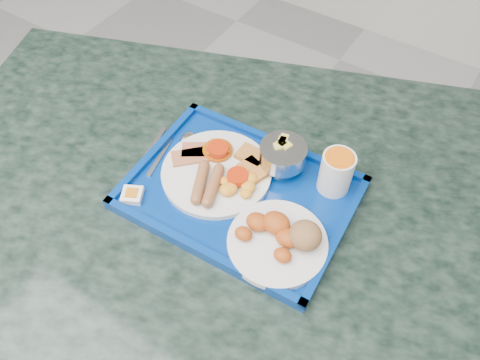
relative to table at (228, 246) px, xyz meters
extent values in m
cylinder|color=gray|center=(0.00, 0.00, -0.60)|extent=(0.62, 0.62, 0.03)
cylinder|color=gray|center=(0.00, 0.00, -0.21)|extent=(0.12, 0.12, 0.75)
cube|color=black|center=(0.00, 0.00, 0.19)|extent=(1.56, 1.30, 0.04)
cube|color=navy|center=(0.03, 0.01, 0.22)|extent=(0.45, 0.34, 0.01)
cube|color=navy|center=(0.02, 0.16, 0.23)|extent=(0.44, 0.04, 0.01)
cube|color=navy|center=(0.03, -0.14, 0.23)|extent=(0.44, 0.04, 0.01)
cube|color=navy|center=(0.24, 0.02, 0.23)|extent=(0.03, 0.32, 0.01)
cube|color=navy|center=(-0.19, 0.00, 0.23)|extent=(0.03, 0.32, 0.01)
cylinder|color=silver|center=(-0.04, 0.02, 0.24)|extent=(0.23, 0.23, 0.01)
cube|color=#B66849|center=(-0.10, 0.05, 0.24)|extent=(0.09, 0.08, 0.01)
cube|color=#B66849|center=(-0.11, 0.02, 0.24)|extent=(0.08, 0.08, 0.01)
cylinder|color=#CB5408|center=(-0.07, 0.07, 0.25)|extent=(0.06, 0.06, 0.01)
sphere|color=#CB5408|center=(-0.06, 0.07, 0.25)|extent=(0.01, 0.01, 0.01)
sphere|color=#CB5408|center=(-0.06, 0.08, 0.25)|extent=(0.01, 0.01, 0.01)
sphere|color=#CB5408|center=(-0.06, 0.08, 0.25)|extent=(0.01, 0.01, 0.01)
sphere|color=#CB5408|center=(-0.07, 0.08, 0.25)|extent=(0.01, 0.01, 0.01)
sphere|color=#CB5408|center=(-0.06, 0.07, 0.25)|extent=(0.01, 0.01, 0.01)
sphere|color=#CB5408|center=(-0.08, 0.06, 0.25)|extent=(0.01, 0.01, 0.01)
sphere|color=#CB5408|center=(-0.07, 0.05, 0.25)|extent=(0.01, 0.01, 0.01)
sphere|color=#CB5408|center=(-0.09, 0.08, 0.25)|extent=(0.01, 0.01, 0.01)
sphere|color=#CB5408|center=(-0.07, 0.08, 0.25)|extent=(0.01, 0.01, 0.01)
sphere|color=#CB5408|center=(-0.09, 0.07, 0.25)|extent=(0.01, 0.01, 0.01)
sphere|color=#CB5408|center=(-0.08, 0.06, 0.25)|extent=(0.01, 0.01, 0.01)
sphere|color=#CB5408|center=(-0.09, 0.06, 0.25)|extent=(0.01, 0.01, 0.01)
sphere|color=#CB5408|center=(-0.07, 0.06, 0.25)|extent=(0.01, 0.01, 0.01)
sphere|color=#CB5408|center=(-0.04, 0.07, 0.25)|extent=(0.01, 0.01, 0.01)
cube|color=#A8682A|center=(0.00, 0.09, 0.25)|extent=(0.06, 0.04, 0.01)
cube|color=#A8682A|center=(0.03, 0.06, 0.25)|extent=(0.07, 0.06, 0.01)
cylinder|color=brown|center=(-0.04, -0.03, 0.25)|extent=(0.06, 0.09, 0.02)
cylinder|color=brown|center=(-0.02, -0.02, 0.25)|extent=(0.05, 0.09, 0.02)
ellipsoid|color=orange|center=(0.04, 0.02, 0.25)|extent=(0.03, 0.03, 0.02)
ellipsoid|color=orange|center=(0.01, -0.01, 0.25)|extent=(0.03, 0.03, 0.02)
ellipsoid|color=orange|center=(0.01, 0.00, 0.25)|extent=(0.03, 0.03, 0.02)
ellipsoid|color=orange|center=(-0.01, 0.01, 0.25)|extent=(0.02, 0.02, 0.01)
ellipsoid|color=orange|center=(0.01, 0.04, 0.25)|extent=(0.03, 0.03, 0.02)
ellipsoid|color=orange|center=(0.05, 0.00, 0.25)|extent=(0.02, 0.02, 0.02)
ellipsoid|color=orange|center=(0.01, 0.03, 0.25)|extent=(0.03, 0.03, 0.02)
ellipsoid|color=orange|center=(0.01, -0.01, 0.25)|extent=(0.03, 0.03, 0.02)
ellipsoid|color=orange|center=(0.02, 0.04, 0.25)|extent=(0.02, 0.02, 0.01)
ellipsoid|color=orange|center=(0.04, 0.03, 0.25)|extent=(0.02, 0.02, 0.01)
ellipsoid|color=orange|center=(0.03, 0.04, 0.25)|extent=(0.03, 0.03, 0.02)
ellipsoid|color=orange|center=(0.02, -0.01, 0.25)|extent=(0.02, 0.02, 0.01)
cylinder|color=#B71D04|center=(-0.06, 0.06, 0.26)|extent=(0.04, 0.04, 0.01)
cylinder|color=#B71D04|center=(0.01, 0.02, 0.26)|extent=(0.04, 0.04, 0.01)
cylinder|color=silver|center=(0.15, -0.05, 0.24)|extent=(0.19, 0.19, 0.01)
ellipsoid|color=#B24A14|center=(0.17, -0.08, 0.25)|extent=(0.03, 0.03, 0.02)
ellipsoid|color=#B24A14|center=(0.16, -0.05, 0.26)|extent=(0.04, 0.04, 0.03)
ellipsoid|color=#B24A14|center=(0.13, -0.03, 0.26)|extent=(0.05, 0.05, 0.04)
ellipsoid|color=#B24A14|center=(0.10, -0.05, 0.26)|extent=(0.04, 0.04, 0.03)
ellipsoid|color=#B24A14|center=(0.09, -0.08, 0.25)|extent=(0.03, 0.03, 0.02)
ellipsoid|color=brown|center=(0.19, -0.03, 0.27)|extent=(0.06, 0.06, 0.05)
cylinder|color=#AEADB0|center=(0.07, 0.11, 0.23)|extent=(0.06, 0.06, 0.01)
cylinder|color=#AEADB0|center=(0.07, 0.11, 0.24)|extent=(0.02, 0.02, 0.02)
cylinder|color=#AEADB0|center=(0.07, 0.11, 0.27)|extent=(0.10, 0.10, 0.04)
cube|color=#F8E35E|center=(0.07, 0.12, 0.29)|extent=(0.02, 0.02, 0.01)
cube|color=#F8E35E|center=(0.05, 0.11, 0.29)|extent=(0.02, 0.02, 0.01)
cube|color=#F8E35E|center=(0.05, 0.13, 0.29)|extent=(0.02, 0.02, 0.01)
cube|color=#F8E35E|center=(0.05, 0.13, 0.29)|extent=(0.02, 0.02, 0.01)
cube|color=#F8E35E|center=(0.06, 0.12, 0.29)|extent=(0.02, 0.02, 0.01)
cylinder|color=white|center=(0.18, 0.13, 0.27)|extent=(0.07, 0.07, 0.09)
cylinder|color=orange|center=(0.18, 0.13, 0.31)|extent=(0.06, 0.06, 0.01)
cube|color=#AEADB0|center=(-0.17, 0.00, 0.23)|extent=(0.03, 0.11, 0.00)
ellipsoid|color=#AEADB0|center=(-0.15, 0.07, 0.23)|extent=(0.03, 0.04, 0.01)
cube|color=#AEADB0|center=(-0.19, -0.01, 0.23)|extent=(0.05, 0.16, 0.00)
cube|color=white|center=(-0.15, -0.12, 0.24)|extent=(0.05, 0.05, 0.01)
cube|color=orange|center=(-0.15, -0.12, 0.24)|extent=(0.03, 0.03, 0.00)
camera|label=1|loc=(0.33, -0.46, 0.99)|focal=35.00mm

